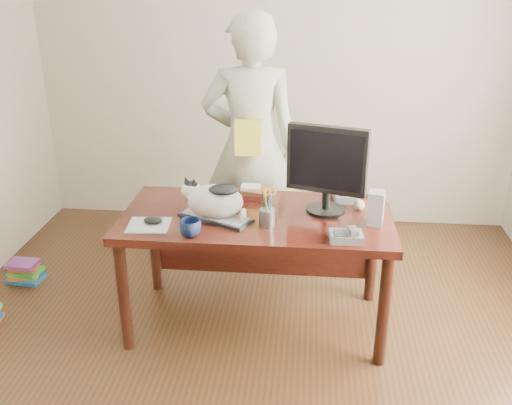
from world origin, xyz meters
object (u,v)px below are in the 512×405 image
Objects in this scene: coffee_mug at (190,228)px; phone at (347,236)px; monitor at (327,165)px; baseball at (359,205)px; calculator at (344,196)px; book_stack at (252,192)px; pen_cup at (267,216)px; desk at (258,231)px; cat at (213,199)px; keyboard at (216,217)px; person at (250,147)px; mouse at (153,220)px; book_pile_b at (25,271)px; speaker at (376,208)px.

phone is at bearing 1.90° from coffee_mug.
monitor is 0.34m from baseball.
phone is 0.93× the size of calculator.
book_stack is (-0.45, 0.20, -0.27)m from monitor.
coffee_mug is (-0.41, -0.17, -0.02)m from pen_cup.
cat reaches higher than desk.
pen_cup is (0.31, -0.06, 0.05)m from keyboard.
person is (-0.64, 0.47, 0.16)m from calculator.
pen_cup is 2.07× the size of mouse.
phone is at bearing -102.61° from baseball.
person is 1.87m from book_pile_b.
desk is 8.09× the size of speaker.
baseball is (0.61, 0.05, 0.18)m from desk.
desk is 7.58× the size of book_stack.
keyboard is 2.48× the size of phone.
cat is at bearing -149.70° from monitor.
person is (0.22, 1.07, 0.14)m from coffee_mug.
desk is 0.74m from speaker.
pen_cup is at bearing 12.96° from keyboard.
calculator is at bearing 8.81° from book_stack.
book_stack is (-0.57, 0.57, 0.01)m from phone.
book_pile_b is (-2.12, 0.28, -0.98)m from monitor.
monitor is 0.87m from coffee_mug.
cat is at bearing -146.67° from desk.
desk is 23.17× the size of baseball.
cat is at bearing 161.09° from phone.
cat is at bearing -161.00° from calculator.
pen_cup is 0.93m from person.
pen_cup is (-0.33, -0.22, -0.24)m from monitor.
pen_cup is 1.18× the size of speaker.
cat is at bearing 13.02° from mouse.
cat is at bearing 69.23° from coffee_mug.
calculator is at bearing 43.89° from pen_cup.
person reaches higher than cat.
phone is at bearing -15.99° from book_pile_b.
person reaches higher than coffee_mug.
calculator is (0.77, 0.37, -0.10)m from cat.
keyboard is at bearing -108.56° from book_stack.
coffee_mug is at bearing 72.31° from person.
pen_cup reaches higher than speaker.
monitor is at bearing 27.98° from coffee_mug.
person is (-0.06, 0.48, 0.15)m from book_stack.
keyboard is at bearing 8.36° from cat.
cat is 3.43× the size of coffee_mug.
book_pile_b is at bearing -178.42° from speaker.
pen_cup is at bearing -142.73° from calculator.
baseball is (0.09, 0.42, 0.01)m from phone.
monitor is at bearing -7.47° from book_pile_b.
keyboard is 0.87m from baseball.
baseball is at bearing 38.81° from keyboard.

